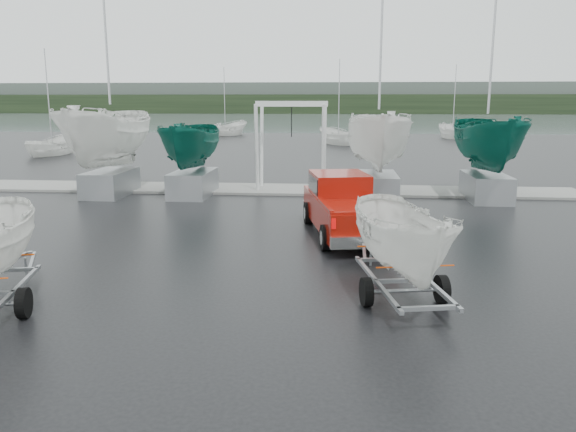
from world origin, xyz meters
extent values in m
plane|color=black|center=(0.00, 0.00, 0.00)|extent=(120.00, 120.00, 0.00)
plane|color=slate|center=(0.00, 100.00, -0.01)|extent=(300.00, 300.00, 0.00)
cube|color=gray|center=(0.00, 13.00, 0.05)|extent=(30.00, 3.00, 0.12)
cube|color=black|center=(0.00, 170.00, 3.00)|extent=(300.00, 8.00, 6.00)
cube|color=#4C5651|center=(0.00, 178.00, 5.00)|extent=(300.00, 6.00, 10.00)
cube|color=maroon|center=(4.23, 4.33, 0.74)|extent=(2.88, 5.66, 0.88)
cube|color=maroon|center=(4.04, 5.29, 1.44)|extent=(2.11, 2.44, 0.79)
cube|color=black|center=(4.04, 5.29, 1.49)|extent=(2.09, 2.21, 0.51)
cube|color=silver|center=(4.76, 1.63, 0.47)|extent=(1.88, 0.53, 0.33)
cylinder|color=black|center=(3.02, 5.89, 0.37)|extent=(0.42, 0.78, 0.74)
cylinder|color=black|center=(4.75, 6.24, 0.37)|extent=(0.42, 0.78, 0.74)
cylinder|color=black|center=(3.70, 2.42, 0.37)|extent=(0.42, 0.78, 0.74)
cylinder|color=black|center=(5.44, 2.77, 0.37)|extent=(0.42, 0.78, 0.74)
cube|color=#93969B|center=(4.84, -1.61, 0.45)|extent=(0.78, 3.55, 0.08)
cube|color=#93969B|center=(5.92, -1.40, 0.45)|extent=(0.78, 3.55, 0.08)
cylinder|color=#93969B|center=(5.42, -1.70, 0.30)|extent=(1.59, 0.39, 0.08)
cylinder|color=black|center=(4.64, -1.86, 0.30)|extent=(0.29, 0.62, 0.60)
cylinder|color=black|center=(6.21, -1.55, 0.30)|extent=(0.29, 0.62, 0.60)
imported|color=white|center=(5.38, -1.50, 2.62)|extent=(1.89, 1.93, 4.27)
cube|color=#E34707|center=(5.23, -0.72, 1.00)|extent=(1.53, 0.34, 0.03)
cube|color=#E34707|center=(5.54, -2.29, 1.00)|extent=(1.53, 0.34, 0.03)
cube|color=#93969B|center=(-2.30, -2.97, 0.45)|extent=(0.91, 3.52, 0.08)
cylinder|color=black|center=(-2.01, -3.11, 0.30)|extent=(0.31, 0.63, 0.60)
cylinder|color=silver|center=(0.31, 12.20, 2.00)|extent=(0.16, 0.58, 3.99)
cylinder|color=silver|center=(0.31, 13.80, 2.00)|extent=(0.16, 0.58, 3.99)
cylinder|color=silver|center=(3.31, 12.20, 2.00)|extent=(0.16, 0.58, 3.99)
cylinder|color=silver|center=(3.31, 13.80, 2.00)|extent=(0.16, 0.58, 3.99)
cube|color=silver|center=(1.81, 13.00, 4.00)|extent=(3.30, 0.25, 0.25)
cube|color=#93969B|center=(-6.10, 11.00, 0.55)|extent=(1.60, 3.20, 1.10)
imported|color=white|center=(-6.10, 11.00, 4.82)|extent=(2.80, 2.87, 7.44)
cylinder|color=#B2B2B7|center=(-6.10, 11.50, 7.48)|extent=(0.10, 0.10, 7.00)
cube|color=#93969B|center=(-2.40, 11.20, 0.55)|extent=(1.60, 3.20, 1.10)
imported|color=#0B5345|center=(-2.40, 11.20, 3.91)|extent=(2.11, 2.17, 5.62)
cube|color=#93969B|center=(5.66, 11.00, 0.55)|extent=(1.60, 3.20, 1.10)
imported|color=white|center=(5.66, 11.00, 4.56)|extent=(2.61, 2.68, 6.93)
cylinder|color=#B2B2B7|center=(5.66, 11.50, 7.28)|extent=(0.10, 0.10, 7.00)
cube|color=#93969B|center=(10.23, 11.30, 0.55)|extent=(1.60, 3.20, 1.10)
imported|color=#0B5345|center=(10.23, 11.30, 4.33)|extent=(2.43, 2.50, 6.46)
cylinder|color=#B2B2B7|center=(10.23, 11.80, 7.10)|extent=(0.10, 0.10, 7.00)
imported|color=white|center=(-18.21, 28.96, 0.00)|extent=(2.41, 2.47, 6.08)
cylinder|color=#B2B2B7|center=(-18.21, 28.96, 4.00)|extent=(0.08, 0.08, 8.00)
imported|color=white|center=(-9.74, 54.24, 0.00)|extent=(3.70, 3.73, 7.07)
cylinder|color=#B2B2B7|center=(-9.74, 54.24, 4.00)|extent=(0.08, 0.08, 8.00)
imported|color=white|center=(3.87, 41.90, 0.00)|extent=(3.35, 3.38, 6.56)
cylinder|color=#B2B2B7|center=(3.87, 41.90, 4.00)|extent=(0.08, 0.08, 8.00)
imported|color=white|center=(16.52, 51.62, 0.00)|extent=(2.73, 2.79, 6.53)
cylinder|color=#B2B2B7|center=(16.52, 51.62, 4.00)|extent=(0.08, 0.08, 8.00)
camera|label=1|loc=(4.04, -12.90, 4.15)|focal=35.00mm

